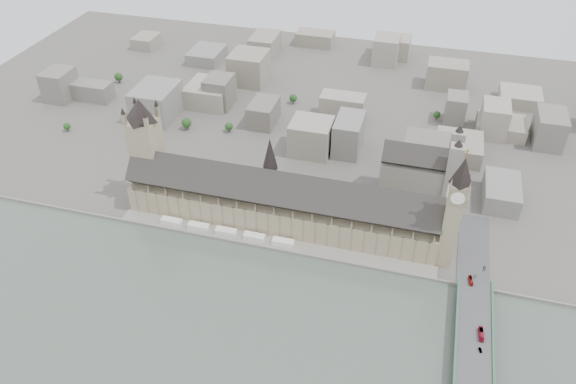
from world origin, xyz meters
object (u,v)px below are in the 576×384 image
(westminster_bridge, at_px, (473,362))
(red_bus_north, at_px, (471,281))
(palace_of_westminster, at_px, (280,203))
(car_silver, at_px, (480,350))
(elizabeth_tower, at_px, (455,206))
(car_approach, at_px, (484,268))
(victoria_tower, at_px, (146,146))
(westminster_abbey, at_px, (421,171))
(red_bus_south, at_px, (481,334))

(westminster_bridge, bearing_deg, red_bus_north, 92.95)
(palace_of_westminster, distance_m, car_silver, 194.13)
(elizabeth_tower, bearing_deg, palace_of_westminster, 175.15)
(red_bus_north, distance_m, car_approach, 19.21)
(victoria_tower, distance_m, car_approach, 295.08)
(victoria_tower, bearing_deg, westminster_bridge, -21.78)
(westminster_abbey, bearing_deg, red_bus_north, -67.30)
(car_approach, bearing_deg, car_silver, -84.56)
(elizabeth_tower, height_order, car_approach, elizabeth_tower)
(palace_of_westminster, relative_size, westminster_bridge, 0.82)
(elizabeth_tower, height_order, victoria_tower, elizabeth_tower)
(victoria_tower, distance_m, car_silver, 310.02)
(car_silver, bearing_deg, westminster_abbey, 91.75)
(red_bus_south, bearing_deg, red_bus_north, 94.96)
(palace_of_westminster, distance_m, red_bus_south, 188.01)
(westminster_abbey, xyz_separation_m, red_bus_north, (47.52, -113.62, -13.49))
(westminster_abbey, height_order, red_bus_south, westminster_abbey)
(elizabeth_tower, relative_size, victoria_tower, 1.07)
(red_bus_south, height_order, car_approach, red_bus_south)
(elizabeth_tower, xyz_separation_m, car_silver, (27.64, -88.85, -47.16))
(palace_of_westminster, relative_size, westminster_abbey, 3.90)
(westminster_bridge, relative_size, car_silver, 79.03)
(palace_of_westminster, relative_size, red_bus_south, 22.12)
(palace_of_westminster, height_order, victoria_tower, victoria_tower)
(elizabeth_tower, relative_size, car_silver, 26.14)
(palace_of_westminster, distance_m, red_bus_north, 163.39)
(red_bus_north, bearing_deg, red_bus_south, -89.84)
(palace_of_westminster, bearing_deg, westminster_bridge, -33.49)
(car_approach, bearing_deg, westminster_abbey, 128.03)
(red_bus_north, height_order, red_bus_south, red_bus_south)
(palace_of_westminster, bearing_deg, red_bus_south, -27.87)
(westminster_abbey, height_order, car_silver, westminster_abbey)
(red_bus_south, distance_m, car_approach, 65.91)
(victoria_tower, height_order, red_bus_south, victoria_tower)
(red_bus_south, bearing_deg, elizabeth_tower, 106.52)
(red_bus_south, bearing_deg, palace_of_westminster, 148.48)
(red_bus_south, relative_size, car_approach, 2.35)
(westminster_abbey, bearing_deg, red_bus_south, -71.36)
(elizabeth_tower, height_order, westminster_bridge, elizabeth_tower)
(victoria_tower, xyz_separation_m, car_silver, (287.64, -106.85, -44.28))
(elizabeth_tower, distance_m, victoria_tower, 260.64)
(elizabeth_tower, xyz_separation_m, westminster_bridge, (24.00, -95.50, -52.96))
(victoria_tower, relative_size, westminster_abbey, 1.47)
(red_bus_south, bearing_deg, westminster_abbey, 104.99)
(victoria_tower, distance_m, red_bus_south, 305.98)
(elizabeth_tower, distance_m, red_bus_south, 93.25)
(palace_of_westminster, relative_size, elizabeth_tower, 2.47)
(westminster_abbey, bearing_deg, westminster_bridge, -74.36)
(palace_of_westminster, height_order, elizabeth_tower, elizabeth_tower)
(palace_of_westminster, bearing_deg, car_silver, -31.26)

